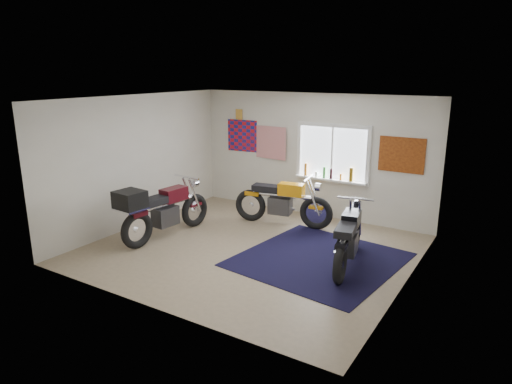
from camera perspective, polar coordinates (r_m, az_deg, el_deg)
The scene contains 10 objects.
ground at distance 8.40m, azimuth -0.61°, elevation -7.16°, with size 5.50×5.50×0.00m, color #9E896B.
room_shell at distance 7.93m, azimuth -0.65°, elevation 3.88°, with size 5.50×5.50×5.50m.
navy_rug at distance 8.04m, azimuth 7.87°, elevation -8.34°, with size 2.50×2.60×0.01m, color black.
window_assembly at distance 9.92m, azimuth 9.51°, elevation 4.36°, with size 1.66×0.17×1.26m.
oil_bottles at distance 9.91m, azimuth 9.41°, elevation 2.35°, with size 1.13×0.09×0.30m.
flag_display at distance 10.94m, azimuth -2.14°, elevation 9.68°, with size 1.60×0.10×1.17m.
triumph_poster at distance 9.46m, azimuth 17.74°, elevation 4.44°, with size 0.90×0.03×0.70m, color #A54C14.
yellow_triumph at distance 9.55m, azimuth 3.29°, elevation -1.38°, with size 2.14×0.66×1.08m.
black_chrome_bike at distance 7.72m, azimuth 11.47°, elevation -5.87°, with size 0.66×2.03×1.05m.
maroon_tourer at distance 8.90m, azimuth -11.91°, elevation -2.23°, with size 0.71×2.20×1.12m.
Camera 1 is at (4.16, -6.57, 3.19)m, focal length 32.00 mm.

